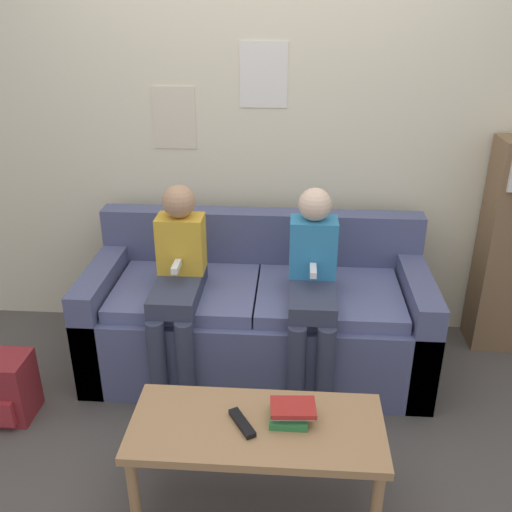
{
  "coord_description": "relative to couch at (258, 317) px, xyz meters",
  "views": [
    {
      "loc": [
        0.18,
        -2.24,
        1.94
      ],
      "look_at": [
        0.0,
        0.37,
        0.73
      ],
      "focal_mm": 40.0,
      "sensor_mm": 36.0,
      "label": 1
    }
  ],
  "objects": [
    {
      "name": "tv_remote",
      "position": [
        0.01,
        -1.0,
        0.12
      ],
      "size": [
        0.12,
        0.17,
        0.02
      ],
      "rotation": [
        0.0,
        0.0,
        0.55
      ],
      "color": "black",
      "rests_on": "coffee_table"
    },
    {
      "name": "backpack",
      "position": [
        -1.23,
        -0.55,
        -0.13
      ],
      "size": [
        0.29,
        0.25,
        0.34
      ],
      "color": "maroon",
      "rests_on": "ground_plane"
    },
    {
      "name": "coffee_table",
      "position": [
        0.06,
        -0.99,
        0.06
      ],
      "size": [
        1.01,
        0.44,
        0.4
      ],
      "color": "#AD7F51",
      "rests_on": "ground_plane"
    },
    {
      "name": "ground_plane",
      "position": [
        0.0,
        -0.5,
        -0.29
      ],
      "size": [
        10.0,
        10.0,
        0.0
      ],
      "primitive_type": "plane",
      "color": "#4C4742"
    },
    {
      "name": "person_left",
      "position": [
        -0.4,
        -0.19,
        0.32
      ],
      "size": [
        0.24,
        0.54,
        1.08
      ],
      "color": "#33384C",
      "rests_on": "ground_plane"
    },
    {
      "name": "book_stack",
      "position": [
        0.2,
        -0.95,
        0.14
      ],
      "size": [
        0.19,
        0.15,
        0.07
      ],
      "color": "#2D8442",
      "rests_on": "coffee_table"
    },
    {
      "name": "wall_back",
      "position": [
        -0.0,
        0.49,
        1.01
      ],
      "size": [
        8.0,
        0.06,
        2.6
      ],
      "color": "beige",
      "rests_on": "ground_plane"
    },
    {
      "name": "couch",
      "position": [
        0.0,
        0.0,
        0.0
      ],
      "size": [
        1.83,
        0.78,
        0.82
      ],
      "color": "#4C5175",
      "rests_on": "ground_plane"
    },
    {
      "name": "person_right",
      "position": [
        0.29,
        -0.19,
        0.32
      ],
      "size": [
        0.24,
        0.54,
        1.07
      ],
      "color": "#33384C",
      "rests_on": "ground_plane"
    }
  ]
}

